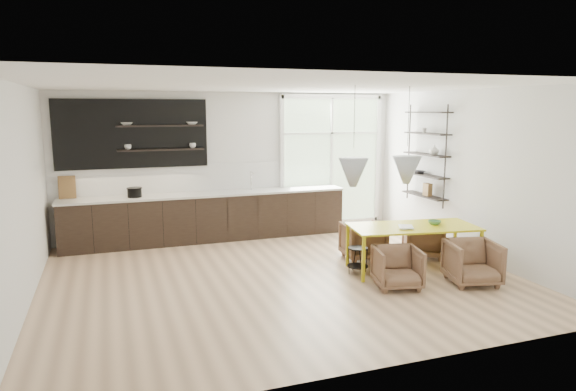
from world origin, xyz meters
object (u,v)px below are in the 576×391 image
at_px(dining_table, 413,229).
at_px(wire_stool, 358,257).
at_px(armchair_front_right, 472,263).
at_px(armchair_back_left, 363,241).
at_px(armchair_back_right, 423,240).
at_px(armchair_front_left, 397,268).

height_order(dining_table, wire_stool, dining_table).
relative_size(dining_table, armchair_front_right, 2.97).
height_order(armchair_back_left, armchair_front_right, armchair_front_right).
bearing_deg(armchair_back_left, wire_stool, 62.51).
relative_size(dining_table, armchair_back_left, 3.07).
distance_m(armchair_back_right, wire_stool, 1.57).
bearing_deg(armchair_front_right, wire_stool, 157.69).
bearing_deg(armchair_back_left, armchair_back_right, 172.14).
distance_m(armchair_back_right, armchair_front_left, 1.75).
relative_size(armchair_back_left, wire_stool, 1.65).
xyz_separation_m(armchair_back_left, armchair_front_left, (-0.21, -1.47, -0.02)).
bearing_deg(armchair_front_right, dining_table, 133.17).
height_order(armchair_back_right, armchair_front_right, armchair_front_right).
bearing_deg(armchair_back_right, armchair_front_left, 68.85).
bearing_deg(dining_table, armchair_back_right, 53.80).
relative_size(dining_table, armchair_back_right, 3.18).
bearing_deg(armchair_back_left, dining_table, 122.68).
bearing_deg(wire_stool, armchair_back_right, 16.68).
bearing_deg(armchair_back_right, dining_table, 69.40).
bearing_deg(armchair_front_right, armchair_back_left, 132.14).
bearing_deg(armchair_front_left, armchair_back_right, 57.85).
bearing_deg(armchair_front_left, armchair_back_left, 95.42).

